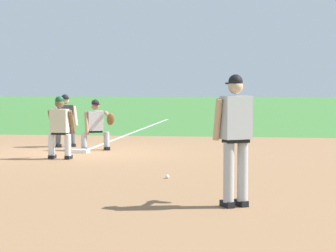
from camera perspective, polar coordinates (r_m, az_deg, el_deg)
ground_plane at (r=16.72m, az=-7.59°, el=-2.32°), size 160.00×160.00×0.00m
infield_dirt_patch at (r=12.91m, az=-2.81°, el=-4.02°), size 18.00×18.00×0.01m
foul_line_stripe at (r=24.65m, az=-2.59°, el=-0.38°), size 16.29×0.10×0.00m
first_base_bag at (r=16.72m, az=-7.59°, el=-2.17°), size 0.38×0.38×0.09m
baseball at (r=12.00m, az=-0.07°, el=-4.43°), size 0.07×0.07×0.07m
pitcher at (r=9.19m, az=5.90°, el=-0.51°), size 0.84×0.58×1.86m
first_baseman at (r=17.14m, az=-6.24°, el=0.29°), size 0.83×1.01×1.34m
baserunner at (r=15.29m, az=-9.41°, el=0.09°), size 0.46×0.61×1.46m
umpire at (r=18.29m, az=-8.94°, el=0.66°), size 0.62×0.68×1.46m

